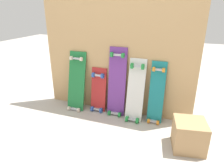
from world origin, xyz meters
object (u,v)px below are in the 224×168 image
Objects in this scene: skateboard_purple at (117,85)px; wooden_crate at (189,135)px; skateboard_white at (135,93)px; skateboard_green at (76,84)px; skateboard_red at (98,92)px; skateboard_teal at (156,96)px.

skateboard_purple is 0.99m from wooden_crate.
wooden_crate is (0.63, -0.37, -0.19)m from skateboard_white.
skateboard_green is 2.84× the size of wooden_crate.
skateboard_purple is 3.14× the size of wooden_crate.
skateboard_white is at bearing 149.38° from wooden_crate.
skateboard_white is (0.25, -0.04, -0.06)m from skateboard_purple.
skateboard_teal reaches higher than skateboard_red.
skateboard_red is 0.74m from skateboard_teal.
skateboard_green is at bearing 165.13° from wooden_crate.
skateboard_green is 0.55m from skateboard_purple.
skateboard_purple reaches higher than wooden_crate.
skateboard_purple is (0.25, -0.00, 0.14)m from skateboard_red.
skateboard_green is 0.91× the size of skateboard_purple.
skateboard_white is (0.50, -0.05, 0.08)m from skateboard_red.
skateboard_teal is 0.58m from wooden_crate.
skateboard_purple is 0.49m from skateboard_teal.
skateboard_white reaches higher than skateboard_teal.
skateboard_red is 0.79× the size of skateboard_white.
wooden_crate is at bearing -20.35° from skateboard_red.
skateboard_teal is at bearing 133.66° from wooden_crate.
skateboard_green is at bearing -171.98° from skateboard_red.
skateboard_purple is at bearing 154.68° from wooden_crate.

